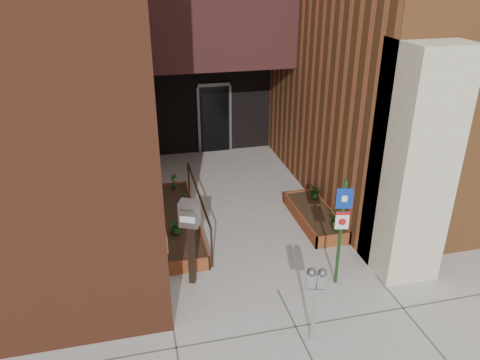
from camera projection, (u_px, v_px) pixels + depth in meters
ground at (278, 290)px, 8.70m from camera, size 80.00×80.00×0.00m
planter_left at (177, 222)px, 10.69m from camera, size 0.90×3.60×0.30m
planter_right at (314, 217)px, 10.92m from camera, size 0.80×2.20×0.30m
handrail at (198, 197)px, 10.49m from camera, size 0.04×3.34×0.90m
parking_meter at (316, 286)px, 7.12m from camera, size 0.32×0.20×1.38m
sign_post at (342, 222)px, 8.34m from camera, size 0.29×0.10×2.15m
payment_dropbox at (190, 225)px, 8.40m from camera, size 0.42×0.37×1.73m
shrub_left_a at (176, 225)px, 9.91m from camera, size 0.45×0.45×0.35m
shrub_left_b at (191, 213)px, 10.40m from camera, size 0.21×0.21×0.34m
shrub_left_c at (187, 200)px, 10.93m from camera, size 0.23×0.23×0.37m
shrub_left_d at (174, 181)px, 11.83m from camera, size 0.28×0.28×0.40m
shrub_right_a at (337, 223)px, 10.01m from camera, size 0.24×0.24×0.34m
shrub_right_b at (335, 214)px, 10.37m from camera, size 0.22×0.22×0.31m
shrub_right_c at (316, 191)px, 11.36m from camera, size 0.35×0.35×0.35m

